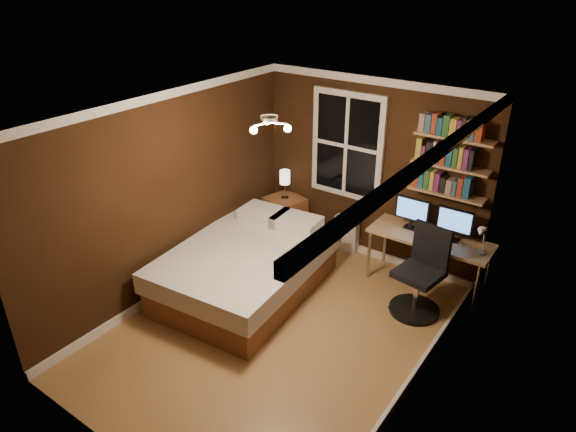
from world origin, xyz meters
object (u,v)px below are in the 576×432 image
Objects in this scene: monitor_right at (454,225)px; office_chair at (420,280)px; nightstand at (285,217)px; radiator at (346,234)px; desk at (430,241)px; bedside_lamp at (285,185)px; monitor_left at (412,213)px; bed at (247,268)px; desk_lamp at (482,240)px.

monitor_right is 0.41× the size of office_chair.
radiator is at bearing 25.70° from nightstand.
desk reaches higher than radiator.
bedside_lamp is 0.29× the size of desk.
monitor_left is (0.97, -0.13, 0.66)m from radiator.
office_chair is at bearing 18.57° from bed.
bed is 5.29× the size of monitor_left.
monitor_left is 0.95m from desk_lamp.
office_chair is at bearing 3.00° from nightstand.
monitor_left is (1.50, 1.46, 0.61)m from bed.
desk is 3.43× the size of monitor_right.
nightstand is 1.18× the size of radiator.
bedside_lamp is 1.14m from radiator.
desk_lamp reaches higher than monitor_left.
nightstand is at bearing -171.36° from radiator.
bedside_lamp is 0.40× the size of office_chair.
bed is at bearing -144.53° from monitor_right.
bedside_lamp is (-0.44, 1.43, 0.52)m from bed.
monitor_left is 1.00× the size of monitor_right.
monitor_left is 0.54m from monitor_right.
office_chair is at bearing -140.53° from desk_lamp.
radiator is 1.21× the size of monitor_left.
nightstand is at bearing 178.68° from desk.
nightstand is (-0.44, 1.43, -0.01)m from bed.
office_chair is (0.12, -0.54, -0.23)m from desk.
desk is 3.43× the size of monitor_left.
bed is 2.58m from monitor_right.
bedside_lamp is at bearing 178.68° from desk.
desk is (1.80, 1.38, 0.33)m from bed.
monitor_left is (1.95, 0.02, 0.61)m from nightstand.
office_chair is at bearing -77.10° from desk.
monitor_left is (-0.30, 0.08, 0.27)m from desk.
monitor_left is at bearing 17.75° from nightstand.
nightstand is 1.42× the size of desk_lamp.
nightstand is 2.56m from monitor_right.
desk is 0.41m from monitor_left.
bedside_lamp is (0.00, 0.00, 0.53)m from nightstand.
monitor_right is 0.44m from desk_lamp.
monitor_right is at bearing 88.33° from office_chair.
office_chair is (-0.12, -0.62, -0.50)m from monitor_right.
nightstand is 1.43× the size of monitor_left.
radiator is at bearing 66.44° from bed.
monitor_left is 0.90m from office_chair.
bedside_lamp is at bearing -171.36° from radiator.
office_chair reaches higher than desk.
nightstand is 1.44× the size of bedside_lamp.
office_chair reaches higher than bed.
bed is 2.81m from desk_lamp.
desk_lamp is at bearing -3.50° from bedside_lamp.
radiator is 1.20× the size of desk_lamp.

